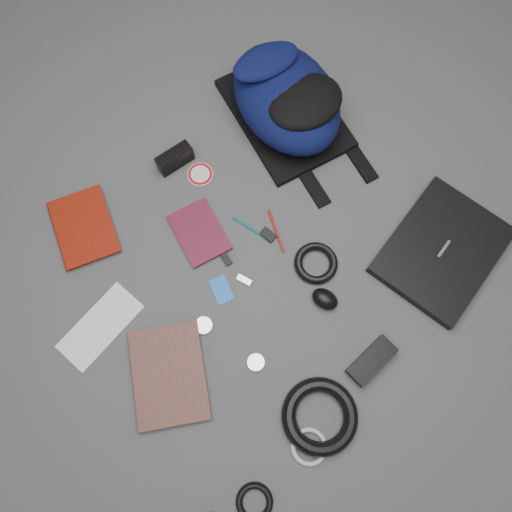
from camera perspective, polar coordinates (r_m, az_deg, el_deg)
ground at (r=1.44m, az=0.00°, el=-0.23°), size 4.00×4.00×0.00m
backpack at (r=1.56m, az=3.50°, el=17.56°), size 0.37×0.49×0.19m
laptop at (r=1.53m, az=20.45°, el=0.60°), size 0.42×0.36×0.04m
textbook_red at (r=1.56m, az=-21.87°, el=2.00°), size 0.22×0.26×0.02m
comic_book at (r=1.41m, az=-13.88°, el=-13.76°), size 0.29×0.32×0.02m
envelope at (r=1.46m, az=-17.38°, el=-7.68°), size 0.26×0.16×0.00m
dvd_case at (r=1.47m, az=-6.50°, el=2.66°), size 0.15×0.20×0.01m
compact_camera at (r=1.54m, az=-9.26°, el=10.92°), size 0.11×0.04×0.06m
sticker_disc at (r=1.55m, az=-6.40°, el=9.27°), size 0.09×0.09×0.00m
pen_teal at (r=1.47m, az=-0.59°, el=3.18°), size 0.05×0.12×0.01m
pen_red at (r=1.46m, az=2.32°, el=2.87°), size 0.05×0.13×0.01m
id_badge at (r=1.42m, az=-3.96°, el=-3.90°), size 0.07×0.09×0.00m
usb_black at (r=1.44m, az=-3.57°, el=-0.11°), size 0.03×0.06×0.01m
usb_silver at (r=1.42m, az=-1.36°, el=-2.77°), size 0.03×0.05×0.01m
key_fob at (r=1.46m, az=1.39°, el=2.44°), size 0.04×0.05×0.01m
mouse at (r=1.41m, az=7.88°, el=-4.89°), size 0.08×0.09×0.04m
headphone_left at (r=1.40m, az=-6.00°, el=-7.90°), size 0.05×0.05×0.01m
headphone_right at (r=1.38m, az=-0.02°, el=-12.06°), size 0.05×0.05×0.01m
cable_coil at (r=1.43m, az=6.86°, el=-0.81°), size 0.14×0.14×0.02m
power_brick at (r=1.41m, az=13.07°, el=-11.59°), size 0.15×0.07×0.03m
power_cord_coil at (r=1.37m, az=7.30°, el=-17.72°), size 0.23×0.23×0.04m
earbud_coil at (r=1.40m, az=-0.18°, el=-26.30°), size 0.11×0.11×0.02m
white_cable_coil at (r=1.39m, az=6.09°, el=-20.86°), size 0.10×0.10×0.01m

